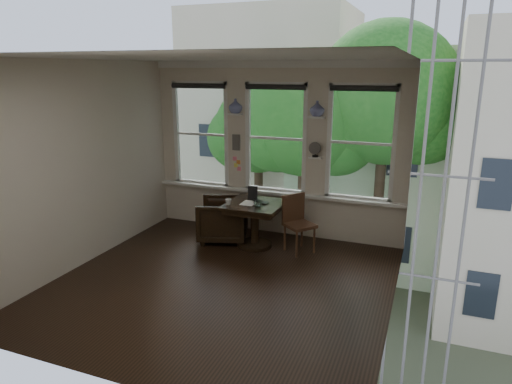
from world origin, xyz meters
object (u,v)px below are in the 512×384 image
at_px(armchair_left, 222,220).
at_px(laptop, 259,202).
at_px(side_chair_right, 300,225).
at_px(mug, 228,202).
at_px(table, 255,225).

bearing_deg(armchair_left, laptop, 69.48).
relative_size(side_chair_right, mug, 9.05).
relative_size(armchair_left, mug, 7.97).
relative_size(table, armchair_left, 1.11).
xyz_separation_m(armchair_left, mug, (0.26, -0.30, 0.43)).
bearing_deg(laptop, table, -131.09).
xyz_separation_m(table, armchair_left, (-0.62, 0.07, -0.01)).
xyz_separation_m(table, mug, (-0.37, -0.23, 0.42)).
bearing_deg(table, laptop, 29.50).
bearing_deg(table, side_chair_right, 3.88).
bearing_deg(table, mug, -148.06).
bearing_deg(side_chair_right, mug, 142.98).
height_order(side_chair_right, laptop, side_chair_right).
height_order(table, armchair_left, table).
distance_m(side_chair_right, laptop, 0.75).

